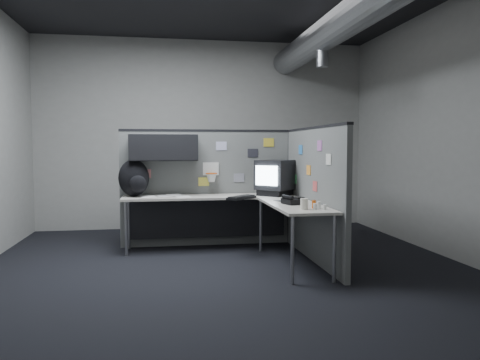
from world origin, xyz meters
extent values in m
cube|color=black|center=(0.00, 0.00, -0.01)|extent=(5.60, 5.60, 0.01)
cube|color=#9E9E99|center=(0.00, 2.80, 1.60)|extent=(5.60, 0.01, 3.20)
cube|color=#9E9E99|center=(0.00, -2.80, 1.60)|extent=(5.60, 0.01, 3.20)
cube|color=#9E9E99|center=(2.80, 0.00, 1.60)|extent=(0.01, 5.60, 3.20)
cylinder|color=slate|center=(1.40, 0.00, 2.85)|extent=(0.40, 5.49, 0.40)
cylinder|color=slate|center=(1.40, 0.80, 2.60)|extent=(0.16, 0.16, 0.30)
cube|color=#5E605E|center=(-0.08, 1.30, 0.80)|extent=(2.43, 0.06, 1.60)
cube|color=black|center=(-0.08, 1.30, 1.61)|extent=(2.43, 0.07, 0.03)
cube|color=black|center=(1.10, 1.30, 0.80)|extent=(0.07, 0.07, 1.60)
cube|color=black|center=(-0.70, 1.10, 1.38)|extent=(0.90, 0.35, 0.35)
cube|color=black|center=(-0.70, 0.93, 1.38)|extent=(0.90, 0.02, 0.33)
cube|color=silver|center=(-0.05, 1.26, 1.08)|extent=(0.22, 0.02, 0.18)
torus|color=#D85914|center=(-0.05, 1.17, 1.02)|extent=(0.16, 0.16, 0.01)
cone|color=white|center=(-0.05, 1.17, 0.96)|extent=(0.14, 0.14, 0.11)
cube|color=#D87F7F|center=(-0.95, 1.26, 1.02)|extent=(0.15, 0.01, 0.12)
cube|color=silver|center=(0.10, 1.26, 1.40)|extent=(0.15, 0.01, 0.12)
cube|color=gray|center=(0.35, 1.26, 0.95)|extent=(0.15, 0.01, 0.12)
cube|color=#26262D|center=(0.55, 1.26, 1.30)|extent=(0.15, 0.01, 0.12)
cube|color=gold|center=(0.78, 1.26, 1.45)|extent=(0.15, 0.01, 0.12)
cube|color=#E5D84C|center=(-0.15, 1.26, 0.90)|extent=(0.15, 0.01, 0.12)
cube|color=#5E605E|center=(1.10, 0.22, 0.80)|extent=(0.06, 2.23, 1.60)
cube|color=black|center=(1.10, 0.22, 1.61)|extent=(0.07, 2.23, 0.03)
cube|color=#337FCC|center=(1.06, 0.65, 1.35)|extent=(0.01, 0.15, 0.12)
cube|color=orange|center=(1.06, 0.30, 1.10)|extent=(0.01, 0.15, 0.12)
cube|color=#B266B2|center=(1.06, -0.10, 1.40)|extent=(0.01, 0.15, 0.12)
cube|color=#4CB266|center=(1.06, 0.90, 0.95)|extent=(0.01, 0.15, 0.12)
cube|color=silver|center=(1.06, -0.40, 1.25)|extent=(0.01, 0.15, 0.12)
cube|color=#CC4C4C|center=(1.06, 0.05, 0.92)|extent=(0.01, 0.15, 0.12)
cube|color=beige|center=(-0.10, 0.98, 0.71)|extent=(2.30, 0.56, 0.03)
cube|color=beige|center=(0.78, -0.07, 0.71)|extent=(0.56, 1.55, 0.03)
cube|color=black|center=(-0.10, 1.20, 0.40)|extent=(2.18, 0.02, 0.55)
cylinder|color=gray|center=(-1.18, 0.76, 0.35)|extent=(0.04, 0.04, 0.70)
cylinder|color=gray|center=(-1.18, 1.20, 0.35)|extent=(0.04, 0.04, 0.70)
cylinder|color=gray|center=(0.56, 0.76, 0.35)|extent=(0.04, 0.04, 0.70)
cylinder|color=gray|center=(0.56, -0.78, 0.35)|extent=(0.04, 0.04, 0.70)
cylinder|color=gray|center=(1.00, -0.78, 0.35)|extent=(0.04, 0.04, 0.70)
cube|color=black|center=(0.79, 0.90, 0.77)|extent=(0.53, 0.53, 0.08)
cube|color=black|center=(0.79, 0.90, 1.01)|extent=(0.59, 0.59, 0.40)
cube|color=white|center=(0.63, 0.74, 1.01)|extent=(0.24, 0.24, 0.26)
cube|color=black|center=(0.26, 0.54, 0.74)|extent=(0.42, 0.42, 0.03)
cube|color=black|center=(0.26, 0.54, 0.76)|extent=(0.38, 0.38, 0.01)
cube|color=black|center=(0.74, 0.23, 0.73)|extent=(0.26, 0.25, 0.01)
ellipsoid|color=black|center=(0.74, 0.23, 0.76)|extent=(0.12, 0.09, 0.04)
cube|color=black|center=(0.76, -0.10, 0.76)|extent=(0.25, 0.27, 0.06)
cylinder|color=black|center=(0.69, -0.11, 0.81)|extent=(0.10, 0.21, 0.04)
cube|color=black|center=(0.82, -0.09, 0.80)|extent=(0.12, 0.14, 0.02)
cylinder|color=silver|center=(0.91, -0.54, 0.77)|extent=(0.05, 0.05, 0.08)
cylinder|color=silver|center=(0.85, -0.60, 0.76)|extent=(0.05, 0.05, 0.06)
cylinder|color=silver|center=(0.95, -0.62, 0.76)|extent=(0.04, 0.04, 0.05)
cylinder|color=#D85914|center=(0.87, -0.49, 0.77)|extent=(0.05, 0.05, 0.09)
cylinder|color=silver|center=(0.75, -0.55, 0.79)|extent=(0.11, 0.11, 0.11)
cube|color=white|center=(-0.46, 0.93, 0.73)|extent=(0.21, 0.28, 0.00)
cube|color=white|center=(-0.69, 1.03, 0.73)|extent=(0.22, 0.28, 0.00)
cube|color=white|center=(-0.90, 0.92, 0.74)|extent=(0.22, 0.28, 0.00)
cube|color=white|center=(-0.57, 1.09, 0.74)|extent=(0.22, 0.28, 0.00)
ellipsoid|color=black|center=(-1.10, 1.07, 0.97)|extent=(0.41, 0.30, 0.49)
ellipsoid|color=black|center=(-1.03, 0.92, 0.91)|extent=(0.22, 0.13, 0.22)
camera|label=1|loc=(-0.72, -5.25, 1.38)|focal=35.00mm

